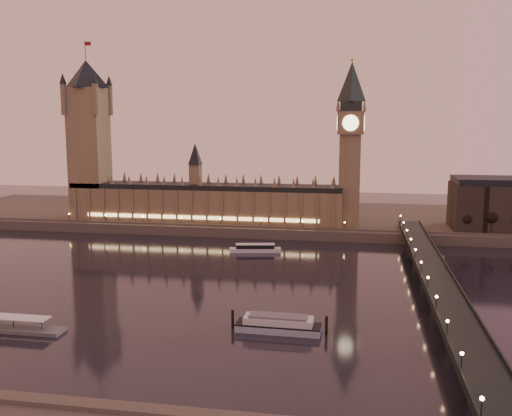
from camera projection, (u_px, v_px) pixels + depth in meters
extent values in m
plane|color=black|center=(221.00, 284.00, 254.09)|extent=(700.00, 700.00, 0.00)
cube|color=#423D35|center=(315.00, 218.00, 409.03)|extent=(560.00, 130.00, 6.00)
cube|color=brown|center=(205.00, 205.00, 376.27)|extent=(180.00, 26.00, 22.00)
cube|color=black|center=(204.00, 186.00, 374.38)|extent=(180.00, 22.00, 3.20)
cube|color=#FFCC7F|center=(199.00, 218.00, 364.03)|extent=(153.00, 0.25, 2.20)
cube|color=brown|center=(90.00, 154.00, 385.23)|extent=(22.00, 22.00, 88.00)
cone|color=black|center=(86.00, 74.00, 377.29)|extent=(31.68, 31.68, 18.00)
cylinder|color=black|center=(85.00, 51.00, 375.04)|extent=(0.44, 0.44, 12.00)
cube|color=maroon|center=(88.00, 44.00, 373.99)|extent=(4.00, 0.15, 2.50)
cube|color=brown|center=(349.00, 181.00, 357.24)|extent=(13.00, 13.00, 58.00)
cube|color=brown|center=(351.00, 123.00, 351.85)|extent=(16.00, 16.00, 14.00)
cylinder|color=#FFEAA5|center=(351.00, 123.00, 343.89)|extent=(9.60, 0.35, 9.60)
cylinder|color=#FFEAA5|center=(337.00, 123.00, 353.27)|extent=(0.35, 9.60, 9.60)
cube|color=black|center=(351.00, 106.00, 350.35)|extent=(13.00, 13.00, 6.00)
cone|color=black|center=(352.00, 82.00, 348.11)|extent=(17.68, 17.68, 24.00)
sphere|color=gold|center=(352.00, 60.00, 346.16)|extent=(2.00, 2.00, 2.00)
cube|color=black|center=(436.00, 276.00, 236.91)|extent=(13.00, 260.00, 2.00)
cube|color=black|center=(420.00, 272.00, 237.78)|extent=(0.60, 260.00, 1.00)
cube|color=black|center=(452.00, 274.00, 235.59)|extent=(0.60, 260.00, 1.00)
cylinder|color=black|center=(467.00, 226.00, 337.13)|extent=(0.70, 0.70, 9.23)
sphere|color=black|center=(467.00, 218.00, 336.41)|extent=(6.15, 6.15, 6.15)
cylinder|color=black|center=(491.00, 227.00, 334.78)|extent=(0.70, 0.70, 9.23)
sphere|color=black|center=(491.00, 219.00, 334.06)|extent=(6.15, 6.15, 6.15)
cube|color=silver|center=(255.00, 250.00, 316.87)|extent=(29.06, 11.40, 2.08)
cube|color=black|center=(255.00, 246.00, 316.56)|extent=(21.59, 8.92, 2.08)
cube|color=silver|center=(255.00, 244.00, 316.37)|extent=(22.20, 9.27, 0.38)
cube|color=#90A5B8|center=(278.00, 328.00, 196.43)|extent=(29.35, 8.79, 2.37)
cube|color=black|center=(278.00, 324.00, 196.22)|extent=(29.35, 8.79, 0.46)
cube|color=silver|center=(278.00, 320.00, 196.01)|extent=(23.86, 7.77, 2.37)
cube|color=#595B5E|center=(278.00, 316.00, 195.78)|extent=(20.20, 6.78, 0.64)
cylinder|color=black|center=(233.00, 319.00, 200.29)|extent=(1.00, 1.00, 6.20)
cylinder|color=black|center=(326.00, 325.00, 193.95)|extent=(1.00, 1.00, 6.20)
cube|color=#595B5E|center=(3.00, 328.00, 198.14)|extent=(44.56, 7.43, 1.27)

